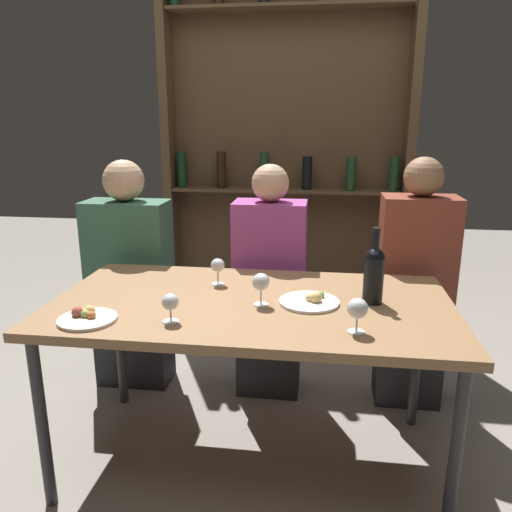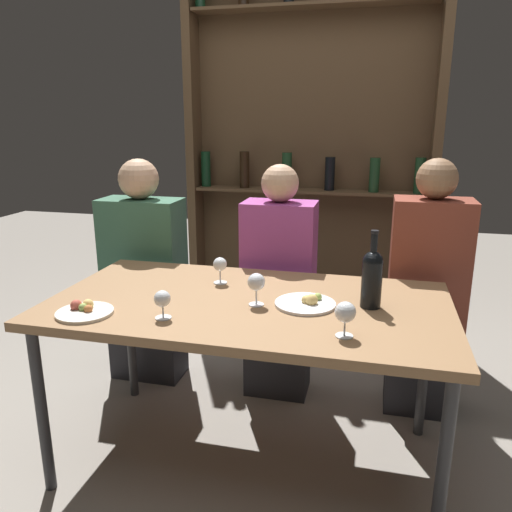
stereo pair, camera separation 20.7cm
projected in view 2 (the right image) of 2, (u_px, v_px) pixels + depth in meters
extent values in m
plane|color=gray|center=(249.00, 458.00, 2.19)|extent=(10.00, 10.00, 0.00)
cube|color=olive|center=(249.00, 305.00, 1.99)|extent=(1.58, 0.85, 0.04)
cylinder|color=#2D2D30|center=(42.00, 411.00, 1.92)|extent=(0.04, 0.04, 0.70)
cylinder|color=#2D2D30|center=(443.00, 472.00, 1.59)|extent=(0.04, 0.04, 0.70)
cylinder|color=#2D2D30|center=(131.00, 334.00, 2.60)|extent=(0.04, 0.04, 0.70)
cylinder|color=#2D2D30|center=(424.00, 366.00, 2.27)|extent=(0.04, 0.04, 0.70)
cube|color=#4C3823|center=(310.00, 162.00, 3.51)|extent=(1.65, 0.02, 2.27)
cube|color=#4C3823|center=(194.00, 161.00, 3.59)|extent=(0.06, 0.18, 2.27)
cube|color=#4C3823|center=(435.00, 166.00, 3.22)|extent=(0.06, 0.18, 2.27)
cube|color=#4C3823|center=(307.00, 191.00, 3.46)|extent=(1.57, 0.18, 0.02)
cylinder|color=black|center=(206.00, 169.00, 3.59)|extent=(0.07, 0.07, 0.25)
cylinder|color=black|center=(245.00, 170.00, 3.52)|extent=(0.07, 0.07, 0.25)
cylinder|color=#19381E|center=(287.00, 171.00, 3.46)|extent=(0.07, 0.07, 0.25)
cylinder|color=black|center=(330.00, 174.00, 3.40)|extent=(0.07, 0.07, 0.22)
cylinder|color=#19381E|center=(374.00, 175.00, 3.31)|extent=(0.07, 0.07, 0.23)
cylinder|color=#19381E|center=(420.00, 176.00, 3.25)|extent=(0.07, 0.07, 0.23)
cube|color=#4C3823|center=(312.00, 5.00, 3.14)|extent=(1.57, 0.18, 0.02)
cylinder|color=black|center=(371.00, 284.00, 1.90)|extent=(0.08, 0.08, 0.18)
sphere|color=black|center=(373.00, 261.00, 1.87)|extent=(0.08, 0.08, 0.08)
cylinder|color=black|center=(374.00, 248.00, 1.86)|extent=(0.03, 0.03, 0.11)
cylinder|color=black|center=(375.00, 232.00, 1.84)|extent=(0.03, 0.03, 0.01)
cylinder|color=silver|center=(163.00, 318.00, 1.81)|extent=(0.06, 0.06, 0.00)
cylinder|color=silver|center=(163.00, 310.00, 1.80)|extent=(0.01, 0.01, 0.06)
sphere|color=silver|center=(162.00, 299.00, 1.79)|extent=(0.06, 0.06, 0.06)
cylinder|color=silver|center=(220.00, 283.00, 2.20)|extent=(0.06, 0.06, 0.00)
cylinder|color=silver|center=(220.00, 275.00, 2.19)|extent=(0.01, 0.01, 0.07)
sphere|color=silver|center=(220.00, 264.00, 2.18)|extent=(0.06, 0.06, 0.06)
cylinder|color=silver|center=(344.00, 336.00, 1.66)|extent=(0.06, 0.06, 0.00)
cylinder|color=silver|center=(345.00, 326.00, 1.65)|extent=(0.01, 0.01, 0.06)
sphere|color=silver|center=(345.00, 312.00, 1.64)|extent=(0.07, 0.07, 0.07)
cylinder|color=silver|center=(256.00, 304.00, 1.94)|extent=(0.06, 0.06, 0.00)
cylinder|color=silver|center=(256.00, 295.00, 1.93)|extent=(0.01, 0.01, 0.07)
sphere|color=silver|center=(256.00, 282.00, 1.92)|extent=(0.07, 0.07, 0.07)
cylinder|color=silver|center=(85.00, 312.00, 1.85)|extent=(0.21, 0.21, 0.01)
sphere|color=#99B256|center=(83.00, 308.00, 1.86)|extent=(0.03, 0.03, 0.03)
sphere|color=#C67038|center=(88.00, 309.00, 1.84)|extent=(0.03, 0.03, 0.03)
sphere|color=#B74C3D|center=(76.00, 305.00, 1.87)|extent=(0.04, 0.04, 0.04)
sphere|color=#E5BC66|center=(88.00, 304.00, 1.88)|extent=(0.04, 0.04, 0.04)
cylinder|color=white|center=(305.00, 304.00, 1.94)|extent=(0.24, 0.24, 0.01)
sphere|color=#E5BC66|center=(307.00, 299.00, 1.94)|extent=(0.03, 0.03, 0.03)
sphere|color=#99B256|center=(318.00, 297.00, 1.96)|extent=(0.03, 0.03, 0.03)
sphere|color=#E5BC66|center=(306.00, 300.00, 1.93)|extent=(0.04, 0.04, 0.04)
sphere|color=#E5BC66|center=(312.00, 300.00, 1.92)|extent=(0.05, 0.05, 0.05)
cube|color=#26262B|center=(149.00, 338.00, 2.85)|extent=(0.39, 0.22, 0.45)
cube|color=#38664C|center=(143.00, 251.00, 2.72)|extent=(0.43, 0.22, 0.57)
sphere|color=tan|center=(139.00, 179.00, 2.61)|extent=(0.21, 0.21, 0.21)
cube|color=#26262B|center=(278.00, 352.00, 2.68)|extent=(0.33, 0.22, 0.45)
cube|color=#9E3F8C|center=(279.00, 259.00, 2.54)|extent=(0.36, 0.22, 0.59)
sphere|color=tan|center=(280.00, 183.00, 2.44)|extent=(0.19, 0.19, 0.19)
cube|color=#26262B|center=(419.00, 367.00, 2.52)|extent=(0.32, 0.22, 0.45)
cube|color=brown|center=(429.00, 265.00, 2.37)|extent=(0.36, 0.22, 0.63)
sphere|color=#8C6647|center=(437.00, 179.00, 2.26)|extent=(0.19, 0.19, 0.19)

